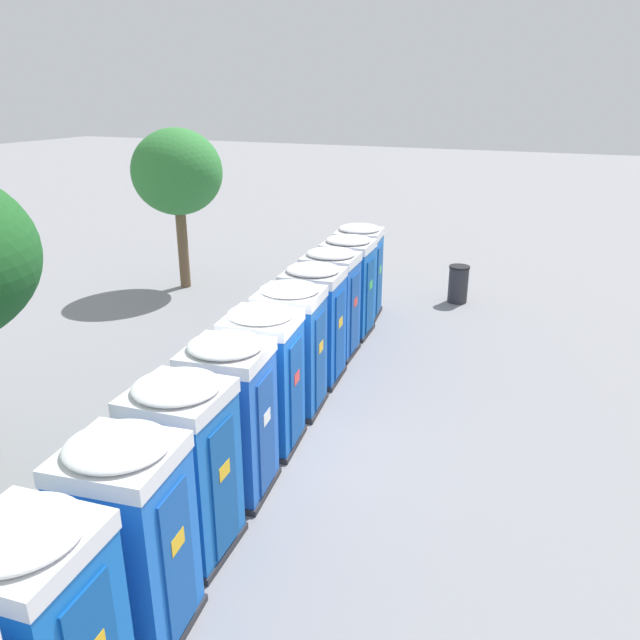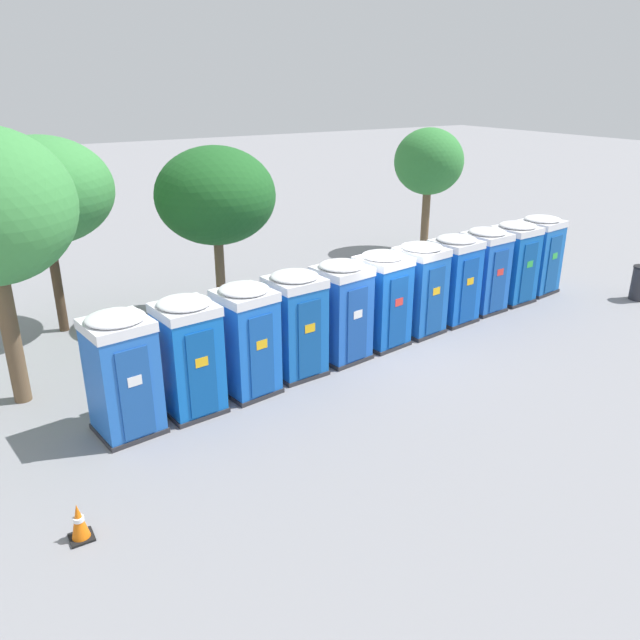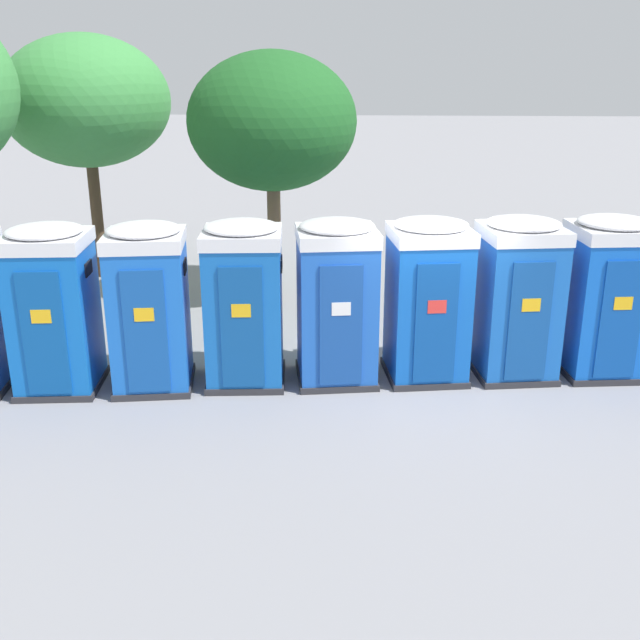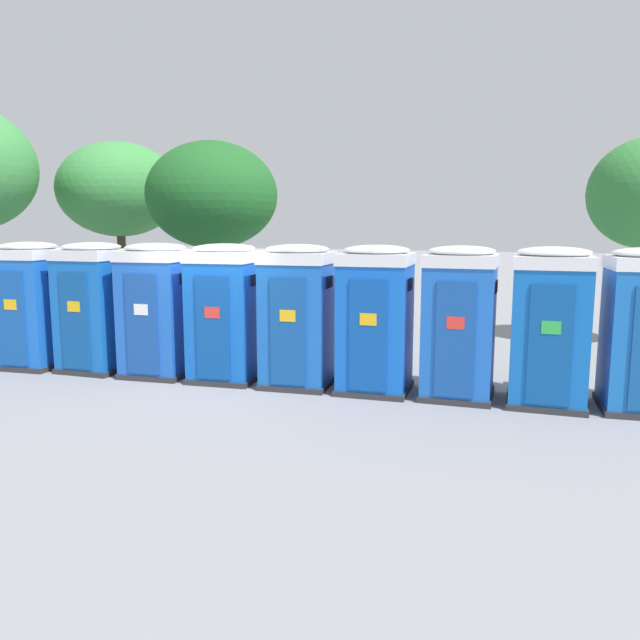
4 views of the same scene
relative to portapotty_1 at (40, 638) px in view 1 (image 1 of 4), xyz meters
The scene contains 13 objects.
ground_plane 5.79m from the portapotty_1, ahead, with size 120.00×120.00×0.00m, color gray.
portapotty_1 is the anchor object (origin of this frame).
portapotty_2 1.41m from the portapotty_1, ahead, with size 1.32×1.35×2.54m.
portapotty_3 2.82m from the portapotty_1, ahead, with size 1.29×1.29×2.54m.
portapotty_4 4.23m from the portapotty_1, ahead, with size 1.37×1.36×2.54m.
portapotty_5 5.64m from the portapotty_1, ahead, with size 1.37×1.36×2.54m.
portapotty_6 7.05m from the portapotty_1, ahead, with size 1.36×1.36×2.54m.
portapotty_7 8.46m from the portapotty_1, ahead, with size 1.33×1.32×2.54m.
portapotty_8 9.88m from the portapotty_1, ahead, with size 1.27×1.29×2.54m.
portapotty_9 11.29m from the portapotty_1, ahead, with size 1.30×1.29×2.54m.
portapotty_10 12.70m from the portapotty_1, ahead, with size 1.40×1.37×2.54m.
street_tree_0 15.15m from the portapotty_1, 30.43° to the left, with size 2.72×2.72×4.89m.
trash_can 14.86m from the portapotty_1, ahead, with size 0.60×0.60×1.10m.
Camera 1 is at (-8.50, -4.69, 5.91)m, focal length 35.00 mm.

